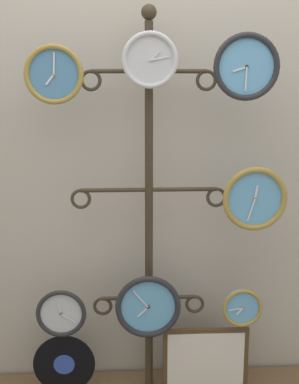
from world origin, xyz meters
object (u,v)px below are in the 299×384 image
(clock_bottom_right, at_px, (242,308))
(display_stand, at_px, (149,260))
(clock_top_left, at_px, (54,74))
(clock_top_right, at_px, (246,67))
(clock_middle_right, at_px, (255,199))
(vinyl_record, at_px, (64,364))
(picture_frame, at_px, (205,359))
(clock_top_center, at_px, (151,60))
(clock_bottom_center, at_px, (148,307))
(clock_bottom_left, at_px, (61,313))

(clock_bottom_right, bearing_deg, display_stand, 167.31)
(clock_top_left, distance_m, clock_top_right, 0.83)
(clock_top_right, distance_m, clock_middle_right, 0.59)
(vinyl_record, height_order, picture_frame, picture_frame)
(display_stand, bearing_deg, clock_top_center, -88.07)
(clock_bottom_center, bearing_deg, clock_bottom_right, 0.69)
(display_stand, relative_size, clock_bottom_left, 8.00)
(display_stand, bearing_deg, clock_top_left, -167.13)
(clock_bottom_center, distance_m, vinyl_record, 0.52)
(picture_frame, bearing_deg, clock_top_right, -17.05)
(clock_bottom_left, bearing_deg, display_stand, 11.60)
(clock_bottom_left, height_order, vinyl_record, clock_bottom_left)
(picture_frame, bearing_deg, display_stand, 165.99)
(vinyl_record, bearing_deg, clock_bottom_center, -6.85)
(clock_middle_right, bearing_deg, clock_top_left, 179.24)
(clock_bottom_center, xyz_separation_m, clock_bottom_right, (0.46, 0.01, -0.02))
(clock_top_center, xyz_separation_m, vinyl_record, (-0.43, 0.03, -1.46))
(clock_middle_right, distance_m, vinyl_record, 1.24)
(clock_bottom_center, xyz_separation_m, vinyl_record, (-0.41, 0.05, -0.32))
(clock_bottom_right, height_order, picture_frame, clock_bottom_right)
(picture_frame, bearing_deg, clock_bottom_center, -172.77)
(display_stand, xyz_separation_m, clock_middle_right, (0.48, -0.11, 0.33))
(display_stand, bearing_deg, clock_bottom_right, -12.69)
(clock_top_left, height_order, vinyl_record, clock_top_left)
(display_stand, relative_size, clock_bottom_right, 9.87)
(clock_middle_right, relative_size, clock_bottom_right, 1.55)
(clock_bottom_left, height_order, picture_frame, clock_bottom_left)
(clock_top_center, xyz_separation_m, clock_top_right, (0.42, -0.02, -0.03))
(clock_top_left, bearing_deg, picture_frame, 2.09)
(clock_top_left, xyz_separation_m, picture_frame, (0.69, 0.03, -1.39))
(vinyl_record, bearing_deg, clock_bottom_right, -2.90)
(clock_top_right, relative_size, picture_frame, 0.69)
(clock_bottom_left, bearing_deg, clock_top_left, -39.41)
(clock_top_center, xyz_separation_m, clock_bottom_right, (0.44, -0.01, -1.16))
(clock_middle_right, xyz_separation_m, clock_bottom_center, (-0.49, 0.00, -0.52))
(clock_bottom_right, relative_size, vinyl_record, 0.64)
(clock_top_left, height_order, clock_top_right, clock_top_right)
(clock_top_center, height_order, clock_bottom_right, clock_top_center)
(display_stand, height_order, clock_middle_right, display_stand)
(clock_bottom_left, bearing_deg, clock_top_center, -0.26)
(vinyl_record, bearing_deg, clock_top_right, -3.80)
(clock_top_right, bearing_deg, clock_bottom_center, 179.16)
(clock_bottom_center, height_order, vinyl_record, clock_bottom_center)
(vinyl_record, bearing_deg, clock_top_left, -77.67)
(clock_top_left, bearing_deg, clock_top_right, -1.21)
(clock_top_center, distance_m, vinyl_record, 1.52)
(clock_bottom_center, relative_size, clock_bottom_right, 1.62)
(clock_bottom_center, bearing_deg, clock_middle_right, -0.06)
(clock_bottom_center, bearing_deg, picture_frame, 7.23)
(clock_top_right, distance_m, vinyl_record, 1.66)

